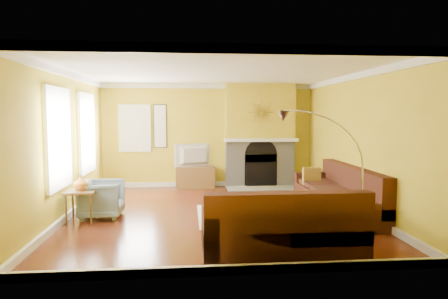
{
  "coord_description": "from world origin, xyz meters",
  "views": [
    {
      "loc": [
        -0.53,
        -7.54,
        1.9
      ],
      "look_at": [
        0.19,
        0.4,
        1.2
      ],
      "focal_mm": 32.0,
      "sensor_mm": 36.0,
      "label": 1
    }
  ],
  "objects": [
    {
      "name": "hearth",
      "position": [
        1.35,
        2.25,
        0.03
      ],
      "size": [
        1.8,
        0.7,
        0.06
      ],
      "primitive_type": "cube",
      "color": "gray",
      "rests_on": "floor"
    },
    {
      "name": "window_back",
      "position": [
        -1.9,
        2.96,
        1.55
      ],
      "size": [
        0.82,
        0.06,
        1.22
      ],
      "primitive_type": "cube",
      "color": "white",
      "rests_on": "wall_back"
    },
    {
      "name": "sectional_sofa",
      "position": [
        1.2,
        -0.75,
        0.45
      ],
      "size": [
        3.09,
        3.9,
        0.9
      ],
      "primitive_type": null,
      "color": "#461F16",
      "rests_on": "floor"
    },
    {
      "name": "side_table",
      "position": [
        -2.41,
        -0.41,
        0.29
      ],
      "size": [
        0.52,
        0.52,
        0.57
      ],
      "primitive_type": null,
      "color": "brown",
      "rests_on": "floor"
    },
    {
      "name": "mantel",
      "position": [
        1.35,
        2.56,
        1.25
      ],
      "size": [
        1.92,
        0.22,
        0.08
      ],
      "primitive_type": "cube",
      "color": "white",
      "rests_on": "fireplace"
    },
    {
      "name": "tv",
      "position": [
        -0.35,
        2.77,
        0.85
      ],
      "size": [
        1.02,
        0.48,
        0.6
      ],
      "primitive_type": "imported",
      "rotation": [
        0.0,
        0.0,
        3.49
      ],
      "color": "black",
      "rests_on": "media_console"
    },
    {
      "name": "armchair",
      "position": [
        -2.12,
        -0.1,
        0.34
      ],
      "size": [
        0.76,
        0.73,
        0.69
      ],
      "primitive_type": "imported",
      "rotation": [
        0.0,
        0.0,
        1.57
      ],
      "color": "slate",
      "rests_on": "floor"
    },
    {
      "name": "wall_art",
      "position": [
        -1.25,
        2.97,
        1.6
      ],
      "size": [
        0.34,
        0.04,
        1.14
      ],
      "primitive_type": "cube",
      "color": "white",
      "rests_on": "wall_back"
    },
    {
      "name": "wall_left",
      "position": [
        -2.76,
        0.0,
        1.35
      ],
      "size": [
        0.02,
        6.0,
        2.7
      ],
      "primitive_type": "cube",
      "color": "gold",
      "rests_on": "ground"
    },
    {
      "name": "floor",
      "position": [
        0.0,
        0.0,
        -0.01
      ],
      "size": [
        5.5,
        6.0,
        0.02
      ],
      "primitive_type": "cube",
      "color": "maroon",
      "rests_on": "ground"
    },
    {
      "name": "sunburst",
      "position": [
        1.35,
        2.57,
        1.95
      ],
      "size": [
        0.7,
        0.04,
        0.7
      ],
      "primitive_type": null,
      "color": "olive",
      "rests_on": "fireplace"
    },
    {
      "name": "baseboard",
      "position": [
        0.0,
        0.0,
        0.06
      ],
      "size": [
        5.5,
        6.0,
        0.12
      ],
      "primitive_type": null,
      "color": "white",
      "rests_on": "floor"
    },
    {
      "name": "media_console",
      "position": [
        -0.35,
        2.77,
        0.28
      ],
      "size": [
        1.0,
        0.45,
        0.55
      ],
      "primitive_type": "cube",
      "color": "brown",
      "rests_on": "floor"
    },
    {
      "name": "ceiling",
      "position": [
        0.0,
        0.0,
        2.71
      ],
      "size": [
        5.5,
        6.0,
        0.02
      ],
      "primitive_type": "cube",
      "color": "white",
      "rests_on": "ground"
    },
    {
      "name": "wall_front",
      "position": [
        0.0,
        -3.01,
        1.35
      ],
      "size": [
        5.5,
        0.02,
        2.7
      ],
      "primitive_type": "cube",
      "color": "gold",
      "rests_on": "ground"
    },
    {
      "name": "arc_lamp",
      "position": [
        1.39,
        -2.17,
        0.97
      ],
      "size": [
        1.26,
        0.36,
        1.95
      ],
      "primitive_type": null,
      "color": "silver",
      "rests_on": "floor"
    },
    {
      "name": "coffee_table",
      "position": [
        0.75,
        -0.48,
        0.19
      ],
      "size": [
        0.97,
        0.97,
        0.38
      ],
      "primitive_type": null,
      "color": "white",
      "rests_on": "floor"
    },
    {
      "name": "vase",
      "position": [
        -2.41,
        -0.41,
        0.71
      ],
      "size": [
        0.26,
        0.26,
        0.27
      ],
      "primitive_type": "imported",
      "color": "orange",
      "rests_on": "side_table"
    },
    {
      "name": "crown_molding",
      "position": [
        0.0,
        0.0,
        2.64
      ],
      "size": [
        5.5,
        6.0,
        0.12
      ],
      "primitive_type": null,
      "color": "white",
      "rests_on": "ceiling"
    },
    {
      "name": "fireplace",
      "position": [
        1.35,
        2.8,
        1.35
      ],
      "size": [
        1.8,
        0.4,
        2.7
      ],
      "primitive_type": null,
      "color": "gray",
      "rests_on": "floor"
    },
    {
      "name": "window_left_far",
      "position": [
        -2.72,
        -0.6,
        1.5
      ],
      "size": [
        0.06,
        1.22,
        1.72
      ],
      "primitive_type": "cube",
      "color": "white",
      "rests_on": "wall_left"
    },
    {
      "name": "rug",
      "position": [
        0.85,
        -0.23,
        0.01
      ],
      "size": [
        2.4,
        1.8,
        0.02
      ],
      "primitive_type": "cube",
      "color": "beige",
      "rests_on": "floor"
    },
    {
      "name": "subwoofer",
      "position": [
        0.02,
        2.78,
        0.13
      ],
      "size": [
        0.27,
        0.27,
        0.27
      ],
      "primitive_type": "cube",
      "color": "white",
      "rests_on": "floor"
    },
    {
      "name": "wall_right",
      "position": [
        2.76,
        0.0,
        1.35
      ],
      "size": [
        0.02,
        6.0,
        2.7
      ],
      "primitive_type": "cube",
      "color": "gold",
      "rests_on": "ground"
    },
    {
      "name": "book",
      "position": [
        0.61,
        -0.38,
        0.4
      ],
      "size": [
        0.24,
        0.28,
        0.02
      ],
      "primitive_type": "imported",
      "rotation": [
        0.0,
        0.0,
        0.26
      ],
      "color": "white",
      "rests_on": "coffee_table"
    },
    {
      "name": "window_left_near",
      "position": [
        -2.72,
        1.3,
        1.5
      ],
      "size": [
        0.06,
        1.22,
        1.72
      ],
      "primitive_type": "cube",
      "color": "white",
      "rests_on": "wall_left"
    },
    {
      "name": "wall_back",
      "position": [
        0.0,
        3.01,
        1.35
      ],
      "size": [
        5.5,
        0.02,
        2.7
      ],
      "primitive_type": "cube",
      "color": "gold",
      "rests_on": "ground"
    }
  ]
}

